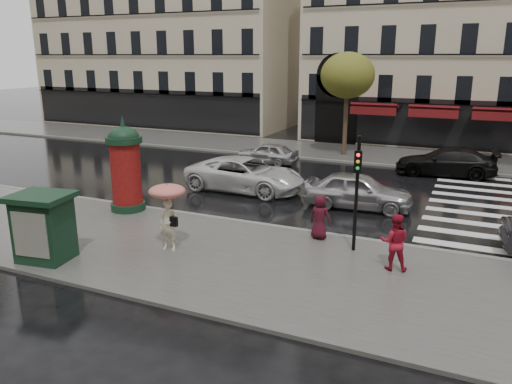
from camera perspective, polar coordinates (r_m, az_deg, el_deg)
The scene contains 18 objects.
ground at distance 16.30m, azimuth 0.73°, elevation -7.81°, with size 160.00×160.00×0.00m, color black.
near_sidewalk at distance 15.86m, azimuth 0.00°, elevation -8.25°, with size 90.00×7.00×0.12m, color #474744.
far_sidewalk at distance 33.89m, azimuth 13.71°, elevation 4.11°, with size 90.00×6.00×0.12m, color #474744.
near_kerb at distance 18.87m, azimuth 4.38°, elevation -4.32°, with size 90.00×0.25×0.14m, color slate.
far_kerb at distance 31.00m, azimuth 12.65°, elevation 3.17°, with size 90.00×0.25×0.14m, color slate.
zebra_crossing at distance 24.21m, azimuth 23.42°, elevation -1.29°, with size 3.60×11.75×0.01m, color silver.
bldg_far_left at distance 52.15m, azimuth -8.87°, elevation 20.57°, with size 24.00×14.00×22.90m.
tree_far_left at distance 32.76m, azimuth 10.42°, elevation 12.94°, with size 3.40×3.40×6.64m.
woman_umbrella at distance 16.59m, azimuth -10.05°, elevation -1.57°, with size 1.21×1.21×2.32m.
woman_red at distance 15.61m, azimuth 15.55°, elevation -5.52°, with size 0.86×0.67×1.76m, color maroon.
man_burgundy at distance 17.72m, azimuth 7.30°, elevation -2.83°, with size 0.78×0.51×1.59m, color #410D19.
morris_column at distance 21.31m, azimuth -14.69°, elevation 2.96°, with size 1.47×1.47×3.97m.
traffic_light at distance 16.33m, azimuth 11.46°, elevation 1.01°, with size 0.27×0.37×3.85m.
newsstand at distance 17.03m, azimuth -23.10°, elevation -3.63°, with size 1.99×1.75×2.16m.
car_silver at distance 21.91m, azimuth 11.58°, elevation 0.16°, with size 1.86×4.61×1.57m, color #B9B9BE.
car_white at distance 24.28m, azimuth -1.27°, elevation 2.02°, with size 2.70×5.85×1.62m, color silver.
car_black at distance 29.34m, azimuth 20.85°, elevation 3.24°, with size 2.14×5.27×1.53m, color black.
car_far_silver at distance 30.51m, azimuth 1.30°, elevation 4.47°, with size 1.54×3.82×1.30m, color #BDBCC1.
Camera 1 is at (5.97, -13.75, 6.41)m, focal length 35.00 mm.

